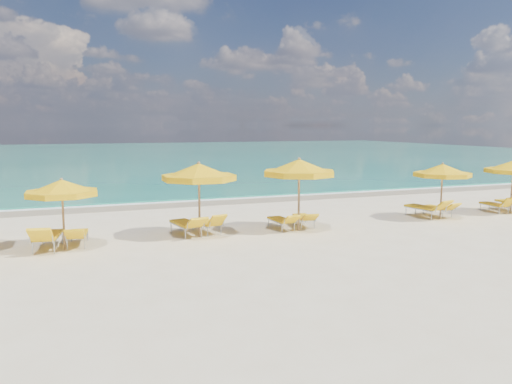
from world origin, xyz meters
name	(u,v)px	position (x,y,z in m)	size (l,w,h in m)	color
ground_plane	(271,231)	(0.00, 0.00, 0.00)	(120.00, 120.00, 0.00)	beige
ocean	(125,155)	(0.00, 48.00, 0.00)	(120.00, 80.00, 0.30)	#167D62
wet_sand_band	(214,201)	(0.00, 7.40, 0.00)	(120.00, 2.60, 0.01)	tan
foam_line	(209,199)	(0.00, 8.20, 0.00)	(120.00, 1.20, 0.03)	white
whitecap_near	(79,185)	(-6.00, 17.00, 0.00)	(14.00, 0.36, 0.05)	white
whitecap_far	(251,169)	(8.00, 24.00, 0.00)	(18.00, 0.30, 0.05)	white
umbrella_2	(62,189)	(-6.72, -0.22, 1.83)	(2.75, 2.75, 2.15)	#A37D51
umbrella_3	(199,173)	(-2.53, 0.08, 2.13)	(3.24, 3.24, 2.50)	#A37D51
umbrella_4	(299,168)	(0.97, -0.19, 2.19)	(2.70, 2.70, 2.57)	#A37D51
umbrella_5	(442,171)	(7.17, -0.15, 1.90)	(2.60, 2.60, 2.23)	#A37D51
lounger_2_left	(48,241)	(-7.19, 0.00, 0.24)	(0.95, 2.01, 0.89)	#A5A8AD
lounger_2_right	(78,239)	(-6.35, 0.20, 0.21)	(0.74, 1.74, 0.72)	#A5A8AD
lounger_3_left	(186,228)	(-2.89, 0.46, 0.23)	(0.97, 1.98, 0.80)	#A5A8AD
lounger_3_right	(207,227)	(-2.13, 0.58, 0.21)	(0.89, 1.74, 0.79)	#A5A8AD
lounger_4_left	(282,224)	(0.49, 0.22, 0.20)	(0.66, 1.66, 0.68)	#A5A8AD
lounger_4_right	(304,221)	(1.47, 0.42, 0.19)	(0.78, 1.70, 0.64)	#A5A8AD
lounger_5_left	(424,211)	(6.79, 0.34, 0.24)	(1.00, 2.01, 0.85)	#A5A8AD
lounger_5_right	(438,211)	(7.53, 0.41, 0.20)	(0.68, 1.67, 0.68)	#A5A8AD
lounger_6_left	(495,208)	(10.39, 0.26, 0.20)	(0.60, 1.58, 0.77)	#A5A8AD
lounger_6_right	(511,206)	(11.35, 0.30, 0.22)	(0.87, 1.81, 0.84)	#A5A8AD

